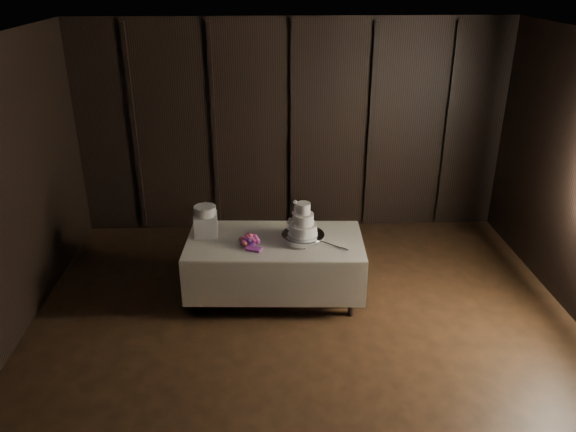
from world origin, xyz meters
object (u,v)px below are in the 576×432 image
at_px(wedding_cake, 301,223).
at_px(cake_stand, 303,238).
at_px(display_table, 275,266).
at_px(bouquet, 249,241).
at_px(small_cake, 205,211).
at_px(box_pedestal, 206,225).

bearing_deg(wedding_cake, cake_stand, 53.74).
bearing_deg(cake_stand, display_table, 170.19).
bearing_deg(bouquet, small_cake, 149.16).
bearing_deg(bouquet, cake_stand, 7.10).
bearing_deg(small_cake, display_table, -12.08).
distance_m(wedding_cake, bouquet, 0.60).
bearing_deg(box_pedestal, cake_stand, -11.43).
bearing_deg(display_table, bouquet, -152.69).
bearing_deg(bouquet, box_pedestal, 149.16).
bearing_deg(wedding_cake, display_table, -169.72).
xyz_separation_m(display_table, box_pedestal, (-0.78, 0.17, 0.47)).
xyz_separation_m(display_table, small_cake, (-0.78, 0.17, 0.64)).
distance_m(cake_stand, wedding_cake, 0.20).
relative_size(cake_stand, bouquet, 1.29).
relative_size(wedding_cake, small_cake, 1.49).
height_order(display_table, cake_stand, cake_stand).
height_order(cake_stand, small_cake, small_cake).
relative_size(wedding_cake, bouquet, 1.00).
height_order(display_table, wedding_cake, wedding_cake).
distance_m(display_table, cake_stand, 0.50).
distance_m(cake_stand, bouquet, 0.61).
bearing_deg(display_table, box_pedestal, 170.83).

